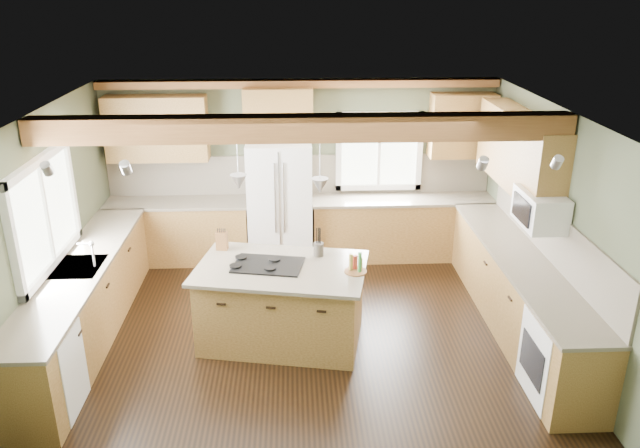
{
  "coord_description": "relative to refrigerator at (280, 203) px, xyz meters",
  "views": [
    {
      "loc": [
        -0.1,
        -6.31,
        3.87
      ],
      "look_at": [
        0.19,
        0.3,
        1.28
      ],
      "focal_mm": 35.0,
      "sensor_mm": 36.0,
      "label": 1
    }
  ],
  "objects": [
    {
      "name": "cooktop",
      "position": [
        -0.1,
        -2.15,
        0.03
      ],
      "size": [
        0.84,
        0.64,
        0.02
      ],
      "primitive_type": "cube",
      "rotation": [
        0.0,
        0.0,
        -0.19
      ],
      "color": "black",
      "rests_on": "island_top"
    },
    {
      "name": "upper_cab_right",
      "position": [
        2.92,
        -1.22,
        1.05
      ],
      "size": [
        0.35,
        2.2,
        0.9
      ],
      "primitive_type": "cube",
      "color": "brown",
      "rests_on": "wall_right"
    },
    {
      "name": "base_cab_left",
      "position": [
        -2.2,
        -2.07,
        -0.46
      ],
      "size": [
        0.6,
        3.7,
        0.88
      ],
      "primitive_type": "cube",
      "color": "brown",
      "rests_on": "floor"
    },
    {
      "name": "base_cab_back_right",
      "position": [
        1.79,
        0.08,
        -0.46
      ],
      "size": [
        2.62,
        0.6,
        0.88
      ],
      "primitive_type": "cube",
      "color": "brown",
      "rests_on": "floor"
    },
    {
      "name": "ceiling_beam",
      "position": [
        0.3,
        -2.17,
        1.57
      ],
      "size": [
        5.55,
        0.26,
        0.26
      ],
      "primitive_type": "cube",
      "color": "brown",
      "rests_on": "ceiling"
    },
    {
      "name": "faucet",
      "position": [
        -2.02,
        -2.07,
        0.15
      ],
      "size": [
        0.02,
        0.02,
        0.28
      ],
      "primitive_type": "cylinder",
      "color": "#B2B2B7",
      "rests_on": "sink"
    },
    {
      "name": "counter_back_right",
      "position": [
        1.79,
        0.08,
        0.0
      ],
      "size": [
        2.66,
        0.64,
        0.04
      ],
      "primitive_type": "cube",
      "color": "brown",
      "rests_on": "base_cab_back_right"
    },
    {
      "name": "floor",
      "position": [
        0.3,
        -2.12,
        -0.9
      ],
      "size": [
        5.6,
        5.6,
        0.0
      ],
      "primitive_type": "plane",
      "color": "black",
      "rests_on": "ground"
    },
    {
      "name": "ceiling",
      "position": [
        0.3,
        -2.12,
        1.7
      ],
      "size": [
        5.6,
        5.6,
        0.0
      ],
      "primitive_type": "plane",
      "rotation": [
        3.14,
        0.0,
        0.0
      ],
      "color": "silver",
      "rests_on": "wall_back"
    },
    {
      "name": "refrigerator",
      "position": [
        0.0,
        0.0,
        0.0
      ],
      "size": [
        0.9,
        0.74,
        1.8
      ],
      "primitive_type": "cube",
      "color": "white",
      "rests_on": "floor"
    },
    {
      "name": "wall_left",
      "position": [
        -2.5,
        -2.12,
        0.4
      ],
      "size": [
        0.0,
        5.0,
        5.0
      ],
      "primitive_type": "plane",
      "rotation": [
        1.57,
        0.0,
        1.57
      ],
      "color": "#4A543C",
      "rests_on": "ground"
    },
    {
      "name": "counter_back_left",
      "position": [
        -1.49,
        0.08,
        0.0
      ],
      "size": [
        2.06,
        0.64,
        0.04
      ],
      "primitive_type": "cube",
      "color": "brown",
      "rests_on": "base_cab_back_left"
    },
    {
      "name": "pendant_left",
      "position": [
        -0.38,
        -2.09,
        0.98
      ],
      "size": [
        0.18,
        0.18,
        0.16
      ],
      "primitive_type": "cone",
      "rotation": [
        3.14,
        0.0,
        0.0
      ],
      "color": "#B2B2B7",
      "rests_on": "ceiling"
    },
    {
      "name": "backsplash_back",
      "position": [
        0.3,
        0.36,
        0.31
      ],
      "size": [
        5.58,
        0.03,
        0.58
      ],
      "primitive_type": "cube",
      "color": "brown",
      "rests_on": "wall_back"
    },
    {
      "name": "base_cab_back_left",
      "position": [
        -1.49,
        0.08,
        -0.46
      ],
      "size": [
        2.02,
        0.6,
        0.88
      ],
      "primitive_type": "cube",
      "color": "brown",
      "rests_on": "floor"
    },
    {
      "name": "upper_cab_back_corner",
      "position": [
        2.6,
        0.21,
        1.05
      ],
      "size": [
        0.9,
        0.35,
        0.9
      ],
      "primitive_type": "cube",
      "color": "brown",
      "rests_on": "wall_back"
    },
    {
      "name": "island_top",
      "position": [
        0.04,
        -2.17,
        0.0
      ],
      "size": [
        2.05,
        1.52,
        0.04
      ],
      "primitive_type": "cube",
      "rotation": [
        0.0,
        0.0,
        -0.19
      ],
      "color": "brown",
      "rests_on": "island"
    },
    {
      "name": "soffit_trim",
      "position": [
        0.3,
        0.28,
        1.64
      ],
      "size": [
        5.55,
        0.2,
        0.1
      ],
      "primitive_type": "cube",
      "color": "brown",
      "rests_on": "ceiling"
    },
    {
      "name": "backsplash_right",
      "position": [
        3.08,
        -2.07,
        0.31
      ],
      "size": [
        0.03,
        3.7,
        0.58
      ],
      "primitive_type": "cube",
      "color": "brown",
      "rests_on": "wall_right"
    },
    {
      "name": "counter_right",
      "position": [
        2.8,
        -2.07,
        0.0
      ],
      "size": [
        0.64,
        3.74,
        0.04
      ],
      "primitive_type": "cube",
      "color": "brown",
      "rests_on": "base_cab_right"
    },
    {
      "name": "bottle_tray",
      "position": [
        0.86,
        -2.35,
        0.13
      ],
      "size": [
        0.29,
        0.29,
        0.23
      ],
      "primitive_type": null,
      "rotation": [
        0.0,
        0.0,
        -0.21
      ],
      "color": "brown",
      "rests_on": "island_top"
    },
    {
      "name": "dishwasher",
      "position": [
        -2.19,
        -3.37,
        -0.47
      ],
      "size": [
        0.6,
        0.6,
        0.84
      ],
      "primitive_type": "cube",
      "color": "white",
      "rests_on": "floor"
    },
    {
      "name": "window_left",
      "position": [
        -2.48,
        -2.07,
        0.65
      ],
      "size": [
        0.04,
        1.6,
        1.05
      ],
      "primitive_type": "cube",
      "color": "white",
      "rests_on": "wall_left"
    },
    {
      "name": "wall_right",
      "position": [
        3.1,
        -2.12,
        0.4
      ],
      "size": [
        0.0,
        5.0,
        5.0
      ],
      "primitive_type": "plane",
      "rotation": [
        1.57,
        0.0,
        -1.57
      ],
      "color": "#4A543C",
      "rests_on": "ground"
    },
    {
      "name": "pendant_right",
      "position": [
        0.47,
        -2.26,
        0.98
      ],
      "size": [
        0.18,
        0.18,
        0.16
      ],
      "primitive_type": "cone",
      "rotation": [
        3.14,
        0.0,
        0.0
      ],
      "color": "#B2B2B7",
      "rests_on": "ceiling"
    },
    {
      "name": "wall_back",
      "position": [
        0.3,
        0.38,
        0.4
      ],
      "size": [
        5.6,
        0.0,
        5.6
      ],
      "primitive_type": "plane",
      "rotation": [
        1.57,
        0.0,
        0.0
      ],
      "color": "#4A543C",
      "rests_on": "ground"
    },
    {
      "name": "oven",
      "position": [
        2.79,
        -3.37,
        -0.47
      ],
      "size": [
        0.6,
        0.72,
        0.84
      ],
      "primitive_type": "cube",
      "color": "white",
      "rests_on": "floor"
    },
    {
      "name": "counter_left",
      "position": [
        -2.2,
        -2.07,
        0.0
      ],
      "size": [
        0.64,
        3.74,
        0.04
      ],
      "primitive_type": "cube",
      "color": "brown",
      "rests_on": "base_cab_left"
    },
    {
      "name": "window_back",
      "position": [
        1.45,
        0.36,
        0.65
      ],
      "size": [
        1.1,
        0.04,
        1.0
      ],
      "primitive_type": "cube",
      "color": "white",
      "rests_on": "wall_back"
    },
    {
      "name": "utensil_crock",
      "position": [
        0.47,
        -1.9,
        0.1
      ],
      "size": [
        0.12,
        0.12,
        0.16
      ],
      "primitive_type": "cylinder",
      "rotation": [
        0.0,
        0.0,
        0.04
      ],
      "color": "#443E37",
      "rests_on": "island_top"
    },
    {
      "name": "upper_cab_over_fridge",
      "position": [
        -0.0,
        0.21,
        1.25
      ],
      "size": [
        0.96,
        0.35,
        0.7
      ],
      "primitive_type": "cube",
      "color": "brown",
      "rests_on": "wall_back"
    },
    {
      "name": "microwave",
      "position": [
        2.88,
        -2.17,
        0.65
      ],
      "size": [
        0.4,
        0.7,
        0.38
      ],
      "primitive_type": "cube",
      "color": "white",
      "rests_on": "wall_right"
    },
    {
      "name": "upper_cab_back_left",
      "position": [
        -1.69,
        0.21,
        1.05
      ],
      "size": [
        1.4,
        0.35,
        0.9
      ],
      "primitive_type": "cube",
      "color": "brown",
      "rests_on": "wall_back"
    },
    {
      "name": "base_cab_right",
      "position": [
        2.8,
        -2.07,
        -0.46
      ],
      "size": [
        0.6,
        3.7,
        0.88
      ],
      "primitive_type": "cube",
      "color": "brown",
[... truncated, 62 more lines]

